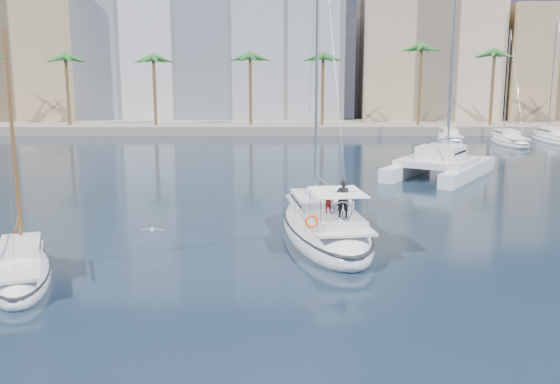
{
  "coord_description": "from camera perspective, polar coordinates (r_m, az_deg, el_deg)",
  "views": [
    {
      "loc": [
        -0.84,
        -28.23,
        8.77
      ],
      "look_at": [
        -0.74,
        1.5,
        2.87
      ],
      "focal_mm": 40.0,
      "sensor_mm": 36.0,
      "label": 1
    }
  ],
  "objects": [
    {
      "name": "ground",
      "position": [
        29.57,
        1.46,
        -6.02
      ],
      "size": [
        160.0,
        160.0,
        0.0
      ],
      "primitive_type": "plane",
      "color": "black",
      "rests_on": "ground"
    },
    {
      "name": "quay",
      "position": [
        89.61,
        0.35,
        6.0
      ],
      "size": [
        120.0,
        14.0,
        1.2
      ],
      "primitive_type": "cube",
      "color": "gray",
      "rests_on": "ground"
    },
    {
      "name": "building_modern",
      "position": [
        101.98,
        -6.68,
        14.1
      ],
      "size": [
        42.0,
        16.0,
        28.0
      ],
      "primitive_type": "cube",
      "color": "silver",
      "rests_on": "ground"
    },
    {
      "name": "building_tan_left",
      "position": [
        105.61,
        -23.64,
        11.52
      ],
      "size": [
        22.0,
        14.0,
        22.0
      ],
      "primitive_type": "cube",
      "color": "tan",
      "rests_on": "ground"
    },
    {
      "name": "building_beige",
      "position": [
        100.86,
        13.17,
        11.64
      ],
      "size": [
        20.0,
        14.0,
        20.0
      ],
      "primitive_type": "cube",
      "color": "#CDB393",
      "rests_on": "ground"
    },
    {
      "name": "building_tan_right",
      "position": [
        105.34,
        24.23,
        10.39
      ],
      "size": [
        18.0,
        12.0,
        18.0
      ],
      "primitive_type": "cube",
      "color": "tan",
      "rests_on": "ground"
    },
    {
      "name": "palm_left",
      "position": [
        91.47,
        -21.9,
        11.39
      ],
      "size": [
        3.6,
        3.6,
        12.3
      ],
      "color": "brown",
      "rests_on": "ground"
    },
    {
      "name": "palm_centre",
      "position": [
        85.25,
        0.38,
        12.25
      ],
      "size": [
        3.6,
        3.6,
        12.3
      ],
      "color": "brown",
      "rests_on": "ground"
    },
    {
      "name": "palm_right",
      "position": [
        92.09,
        22.5,
        11.34
      ],
      "size": [
        3.6,
        3.6,
        12.3
      ],
      "color": "brown",
      "rests_on": "ground"
    },
    {
      "name": "main_sloop",
      "position": [
        33.0,
        4.11,
        -3.21
      ],
      "size": [
        5.7,
        13.12,
        18.85
      ],
      "rotation": [
        0.0,
        0.0,
        0.13
      ],
      "color": "white",
      "rests_on": "ground"
    },
    {
      "name": "small_sloop",
      "position": [
        28.51,
        -22.58,
        -6.72
      ],
      "size": [
        4.75,
        7.98,
        10.95
      ],
      "rotation": [
        0.0,
        0.0,
        0.33
      ],
      "color": "white",
      "rests_on": "ground"
    },
    {
      "name": "catamaran",
      "position": [
        53.27,
        14.4,
        2.64
      ],
      "size": [
        11.38,
        13.15,
        17.27
      ],
      "rotation": [
        0.0,
        0.0,
        -0.57
      ],
      "color": "white",
      "rests_on": "ground"
    },
    {
      "name": "seagull",
      "position": [
        30.88,
        -11.6,
        -3.39
      ],
      "size": [
        1.1,
        0.47,
        0.2
      ],
      "color": "silver",
      "rests_on": "ground"
    },
    {
      "name": "moored_yacht_a",
      "position": [
        78.56,
        15.24,
        4.43
      ],
      "size": [
        3.37,
        9.52,
        11.9
      ],
      "primitive_type": null,
      "rotation": [
        0.0,
        0.0,
        -0.07
      ],
      "color": "white",
      "rests_on": "ground"
    },
    {
      "name": "moored_yacht_b",
      "position": [
        78.66,
        20.2,
        4.14
      ],
      "size": [
        3.32,
        10.83,
        13.72
      ],
      "primitive_type": null,
      "rotation": [
        0.0,
        0.0,
        -0.02
      ],
      "color": "white",
      "rests_on": "ground"
    },
    {
      "name": "moored_yacht_c",
      "position": [
        82.96,
        23.95,
        4.2
      ],
      "size": [
        3.98,
        12.33,
        15.54
      ],
      "primitive_type": null,
      "rotation": [
        0.0,
        0.0,
        0.03
      ],
      "color": "white",
      "rests_on": "ground"
    }
  ]
}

